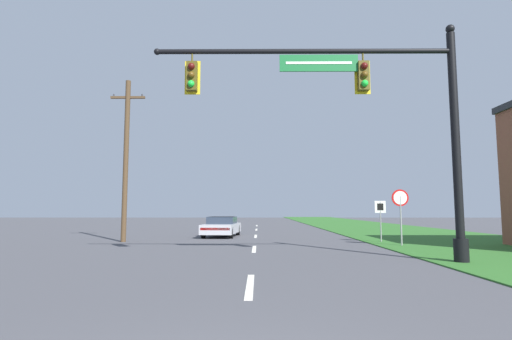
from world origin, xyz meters
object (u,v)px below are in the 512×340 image
(signal_mast, at_px, (377,114))
(car_ahead, at_px, (222,227))
(stop_sign, at_px, (400,204))
(route_sign_post, at_px, (380,212))
(utility_pole_near, at_px, (126,157))

(signal_mast, xyz_separation_m, car_ahead, (-6.02, 12.01, -4.04))
(stop_sign, bearing_deg, route_sign_post, 97.75)
(stop_sign, bearing_deg, utility_pole_near, 170.03)
(car_ahead, bearing_deg, utility_pole_near, -139.08)
(signal_mast, xyz_separation_m, route_sign_post, (2.35, 7.74, -3.12))
(car_ahead, relative_size, utility_pole_near, 0.53)
(stop_sign, relative_size, route_sign_post, 1.23)
(route_sign_post, bearing_deg, car_ahead, 152.95)
(signal_mast, distance_m, utility_pole_near, 13.32)
(stop_sign, bearing_deg, car_ahead, 143.72)
(route_sign_post, height_order, utility_pole_near, utility_pole_near)
(signal_mast, distance_m, route_sign_post, 8.67)
(car_ahead, relative_size, stop_sign, 1.79)
(route_sign_post, distance_m, utility_pole_near, 13.30)
(stop_sign, xyz_separation_m, utility_pole_near, (-13.28, 2.33, 2.49))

